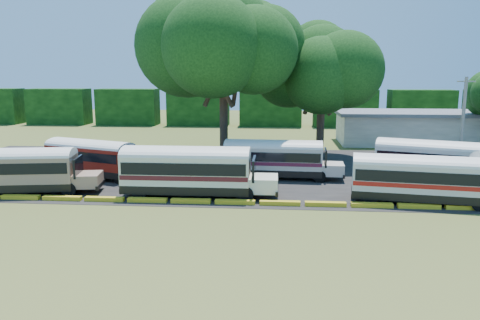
# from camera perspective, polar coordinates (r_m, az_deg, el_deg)

# --- Properties ---
(ground) EXTENTS (160.00, 160.00, 0.00)m
(ground) POSITION_cam_1_polar(r_m,az_deg,el_deg) (30.42, 2.05, -6.00)
(ground) COLOR #324717
(ground) RESTS_ON ground
(asphalt_strip) EXTENTS (64.00, 24.00, 0.02)m
(asphalt_strip) POSITION_cam_1_polar(r_m,az_deg,el_deg) (42.03, 4.19, -1.34)
(asphalt_strip) COLOR black
(asphalt_strip) RESTS_ON ground
(curb) EXTENTS (53.70, 0.45, 0.30)m
(curb) POSITION_cam_1_polar(r_m,az_deg,el_deg) (31.33, 2.13, -5.22)
(curb) COLOR yellow
(curb) RESTS_ON ground
(terminal_building) EXTENTS (19.00, 9.00, 4.00)m
(terminal_building) POSITION_cam_1_polar(r_m,az_deg,el_deg) (61.78, 20.41, 3.76)
(terminal_building) COLOR silver
(terminal_building) RESTS_ON ground
(treeline_backdrop) EXTENTS (130.00, 4.00, 6.00)m
(treeline_backdrop) POSITION_cam_1_polar(r_m,az_deg,el_deg) (77.34, 3.77, 6.37)
(treeline_backdrop) COLOR black
(treeline_backdrop) RESTS_ON ground
(bus_beige) EXTENTS (10.52, 4.17, 3.37)m
(bus_beige) POSITION_cam_1_polar(r_m,az_deg,el_deg) (37.31, -25.39, -0.87)
(bus_beige) COLOR black
(bus_beige) RESTS_ON ground
(bus_red) EXTENTS (9.88, 5.58, 3.18)m
(bus_red) POSITION_cam_1_polar(r_m,az_deg,el_deg) (41.02, -17.55, 0.47)
(bus_red) COLOR black
(bus_red) RESTS_ON ground
(bus_cream_west) EXTENTS (11.00, 2.82, 3.61)m
(bus_cream_west) POSITION_cam_1_polar(r_m,az_deg,el_deg) (33.15, -6.12, -1.02)
(bus_cream_west) COLOR black
(bus_cream_west) RESTS_ON ground
(bus_cream_east) EXTENTS (9.94, 2.93, 3.23)m
(bus_cream_east) POSITION_cam_1_polar(r_m,az_deg,el_deg) (38.81, 4.39, 0.39)
(bus_cream_east) COLOR black
(bus_cream_east) RESTS_ON ground
(bus_white_red) EXTENTS (10.24, 3.93, 3.28)m
(bus_white_red) POSITION_cam_1_polar(r_m,az_deg,el_deg) (33.47, 20.90, -1.89)
(bus_white_red) COLOR black
(bus_white_red) RESTS_ON ground
(bus_white_blue) EXTENTS (10.48, 5.80, 3.36)m
(bus_white_blue) POSITION_cam_1_polar(r_m,az_deg,el_deg) (40.62, 22.46, 0.18)
(bus_white_blue) COLOR black
(bus_white_blue) RESTS_ON ground
(tree_west) EXTENTS (13.19, 13.19, 16.94)m
(tree_west) POSITION_cam_1_polar(r_m,az_deg,el_deg) (45.98, -2.07, 14.82)
(tree_west) COLOR #3B281D
(tree_west) RESTS_ON ground
(tree_center) EXTENTS (9.82, 9.82, 13.53)m
(tree_center) POSITION_cam_1_polar(r_m,az_deg,el_deg) (49.47, 10.02, 11.83)
(tree_center) COLOR #3B281D
(tree_center) RESTS_ON ground
(utility_pole) EXTENTS (1.60, 0.30, 8.33)m
(utility_pole) POSITION_cam_1_polar(r_m,az_deg,el_deg) (47.07, 25.51, 4.20)
(utility_pole) COLOR gray
(utility_pole) RESTS_ON ground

